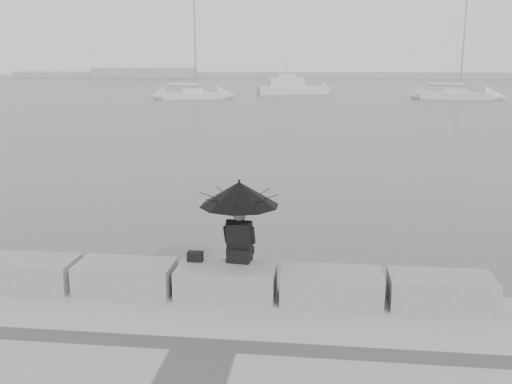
# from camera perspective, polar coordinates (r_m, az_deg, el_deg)

# --- Properties ---
(ground) EXTENTS (360.00, 360.00, 0.00)m
(ground) POSITION_cam_1_polar(r_m,az_deg,el_deg) (10.12, -2.50, -11.95)
(ground) COLOR #434648
(ground) RESTS_ON ground
(stone_block_far_left) EXTENTS (1.60, 0.80, 0.50)m
(stone_block_far_left) POSITION_cam_1_polar(r_m,az_deg,el_deg) (10.51, -21.74, -7.51)
(stone_block_far_left) COLOR slate
(stone_block_far_left) RESTS_ON promenade
(stone_block_left) EXTENTS (1.60, 0.80, 0.50)m
(stone_block_left) POSITION_cam_1_polar(r_m,az_deg,el_deg) (9.83, -12.91, -8.29)
(stone_block_left) COLOR slate
(stone_block_left) RESTS_ON promenade
(stone_block_centre) EXTENTS (1.60, 0.80, 0.50)m
(stone_block_centre) POSITION_cam_1_polar(r_m,az_deg,el_deg) (9.42, -2.99, -8.94)
(stone_block_centre) COLOR slate
(stone_block_centre) RESTS_ON promenade
(stone_block_right) EXTENTS (1.60, 0.80, 0.50)m
(stone_block_right) POSITION_cam_1_polar(r_m,az_deg,el_deg) (9.30, 7.53, -9.34)
(stone_block_right) COLOR slate
(stone_block_right) RESTS_ON promenade
(stone_block_far_right) EXTENTS (1.60, 0.80, 0.50)m
(stone_block_far_right) POSITION_cam_1_polar(r_m,az_deg,el_deg) (9.48, 18.00, -9.42)
(stone_block_far_right) COLOR slate
(stone_block_far_right) RESTS_ON promenade
(seated_person) EXTENTS (1.32, 1.32, 1.39)m
(seated_person) POSITION_cam_1_polar(r_m,az_deg,el_deg) (9.31, -1.70, -0.91)
(seated_person) COLOR black
(seated_person) RESTS_ON stone_block_centre
(bag) EXTENTS (0.26, 0.15, 0.16)m
(bag) POSITION_cam_1_polar(r_m,az_deg,el_deg) (9.61, -6.10, -6.43)
(bag) COLOR black
(bag) RESTS_ON stone_block_centre
(distant_landmass) EXTENTS (180.00, 8.00, 2.80)m
(distant_landmass) POSITION_cam_1_polar(r_m,az_deg,el_deg) (163.89, 3.49, 11.64)
(distant_landmass) COLOR #9B9EA0
(distant_landmass) RESTS_ON ground
(sailboat_left) EXTENTS (7.53, 4.26, 12.90)m
(sailboat_left) POSITION_cam_1_polar(r_m,az_deg,el_deg) (69.06, -6.37, 9.68)
(sailboat_left) COLOR silver
(sailboat_left) RESTS_ON ground
(sailboat_right) EXTENTS (8.21, 3.81, 12.90)m
(sailboat_right) POSITION_cam_1_polar(r_m,az_deg,el_deg) (71.96, 19.29, 9.17)
(sailboat_right) COLOR silver
(sailboat_right) RESTS_ON ground
(motor_cruiser) EXTENTS (9.88, 5.43, 4.50)m
(motor_cruiser) POSITION_cam_1_polar(r_m,az_deg,el_deg) (79.02, 3.69, 10.38)
(motor_cruiser) COLOR silver
(motor_cruiser) RESTS_ON ground
(dinghy) EXTENTS (3.58, 1.71, 0.59)m
(dinghy) POSITION_cam_1_polar(r_m,az_deg,el_deg) (71.53, -4.43, 9.64)
(dinghy) COLOR gray
(dinghy) RESTS_ON ground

